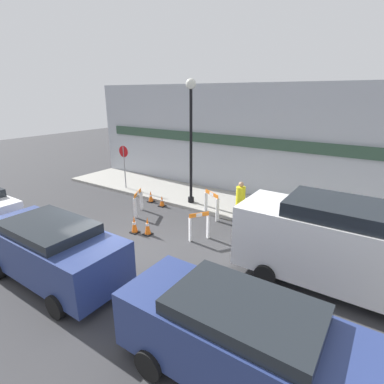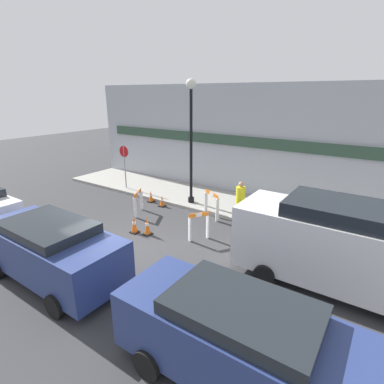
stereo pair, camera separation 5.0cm
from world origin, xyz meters
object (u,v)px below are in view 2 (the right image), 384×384
(person_worker, at_px, (240,203))
(work_van, at_px, (345,245))
(streetlamp_post, at_px, (191,127))
(stop_sign, at_px, (124,160))
(parked_car_2, at_px, (240,339))
(parked_car_1, at_px, (51,248))

(person_worker, relative_size, work_van, 0.33)
(person_worker, bearing_deg, streetlamp_post, -29.62)
(stop_sign, xyz_separation_m, parked_car_2, (10.10, -6.97, -0.69))
(stop_sign, relative_size, person_worker, 1.26)
(stop_sign, bearing_deg, streetlamp_post, 179.07)
(stop_sign, xyz_separation_m, parked_car_1, (4.39, -6.97, -0.68))
(streetlamp_post, xyz_separation_m, person_worker, (2.92, -0.87, -2.67))
(person_worker, distance_m, work_van, 4.55)
(parked_car_1, bearing_deg, parked_car_2, 0.00)
(person_worker, height_order, work_van, work_van)
(stop_sign, distance_m, parked_car_2, 12.30)
(streetlamp_post, height_order, parked_car_2, streetlamp_post)
(parked_car_2, relative_size, work_van, 0.82)
(streetlamp_post, relative_size, parked_car_1, 1.20)
(streetlamp_post, xyz_separation_m, parked_car_2, (5.90, -7.09, -2.67))
(stop_sign, height_order, parked_car_1, stop_sign)
(stop_sign, distance_m, parked_car_1, 8.27)
(streetlamp_post, bearing_deg, parked_car_1, -88.51)
(work_van, bearing_deg, streetlamp_post, 156.26)
(streetlamp_post, distance_m, work_van, 7.90)
(person_worker, xyz_separation_m, work_van, (3.99, -2.16, 0.34))
(work_van, bearing_deg, parked_car_1, -148.93)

